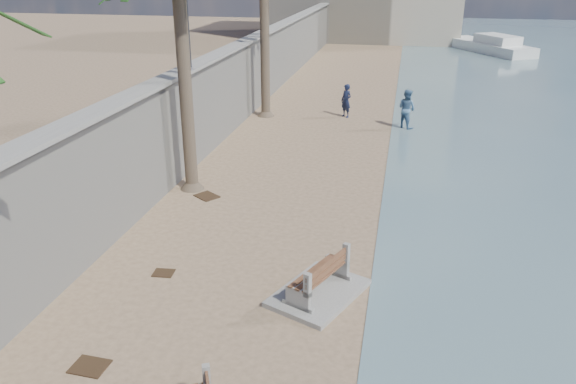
{
  "coord_description": "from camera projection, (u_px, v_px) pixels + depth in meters",
  "views": [
    {
      "loc": [
        2.42,
        -7.03,
        7.1
      ],
      "look_at": [
        -0.5,
        7.0,
        1.2
      ],
      "focal_mm": 35.0,
      "sensor_mm": 36.0,
      "label": 1
    }
  ],
  "objects": [
    {
      "name": "debris_d",
      "position": [
        164.0,
        273.0,
        13.77
      ],
      "size": [
        0.53,
        0.44,
        0.03
      ],
      "primitive_type": "cube",
      "rotation": [
        0.0,
        0.0,
        0.09
      ],
      "color": "#382616",
      "rests_on": "ground_plane"
    },
    {
      "name": "yacht_far",
      "position": [
        488.0,
        47.0,
        47.47
      ],
      "size": [
        7.04,
        9.19,
        1.5
      ],
      "primitive_type": null,
      "rotation": [
        0.0,
        0.0,
        2.12
      ],
      "color": "silver",
      "rests_on": "bay_water"
    },
    {
      "name": "person_b",
      "position": [
        407.0,
        107.0,
        25.48
      ],
      "size": [
        1.2,
        1.17,
        1.97
      ],
      "primitive_type": "imported",
      "rotation": [
        0.0,
        0.0,
        2.46
      ],
      "color": "#486E95",
      "rests_on": "ground_plane"
    },
    {
      "name": "debris_c",
      "position": [
        207.0,
        196.0,
        18.28
      ],
      "size": [
        0.93,
        0.9,
        0.03
      ],
      "primitive_type": "cube",
      "rotation": [
        0.0,
        0.0,
        5.67
      ],
      "color": "#382616",
      "rests_on": "ground_plane"
    },
    {
      "name": "person_a",
      "position": [
        346.0,
        98.0,
        27.29
      ],
      "size": [
        0.81,
        0.76,
        1.85
      ],
      "primitive_type": "imported",
      "rotation": [
        0.0,
        0.0,
        -0.65
      ],
      "color": "#131A36",
      "rests_on": "ground_plane"
    },
    {
      "name": "wall_cap",
      "position": [
        248.0,
        40.0,
        27.25
      ],
      "size": [
        0.8,
        70.0,
        0.12
      ],
      "primitive_type": "cube",
      "color": "gray",
      "rests_on": "seawall"
    },
    {
      "name": "debris_b",
      "position": [
        90.0,
        366.0,
        10.59
      ],
      "size": [
        0.69,
        0.56,
        0.03
      ],
      "primitive_type": "cube",
      "rotation": [
        0.0,
        0.0,
        3.1
      ],
      "color": "#382616",
      "rests_on": "ground_plane"
    },
    {
      "name": "bench_far",
      "position": [
        319.0,
        280.0,
        12.72
      ],
      "size": [
        2.32,
        2.69,
        0.95
      ],
      "color": "gray",
      "rests_on": "ground_plane"
    },
    {
      "name": "seawall",
      "position": [
        249.0,
        77.0,
        27.94
      ],
      "size": [
        0.45,
        70.0,
        3.5
      ],
      "primitive_type": "cube",
      "color": "gray",
      "rests_on": "ground_plane"
    }
  ]
}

